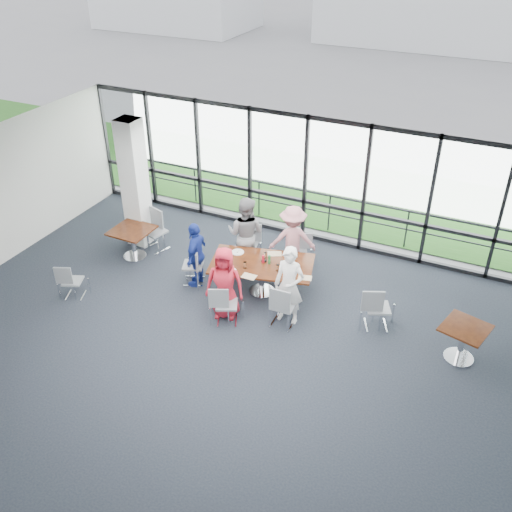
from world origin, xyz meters
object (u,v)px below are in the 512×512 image
at_px(diner_far_right, 292,240).
at_px(chair_main_nr, 284,305).
at_px(structural_column, 135,184).
at_px(side_table_left, 132,234).
at_px(chair_main_fl, 247,245).
at_px(diner_end, 196,254).
at_px(chair_spare_r, 378,308).
at_px(chair_spare_lb, 155,232).
at_px(diner_near_right, 289,286).
at_px(diner_far_left, 246,234).
at_px(chair_main_nl, 227,304).
at_px(main_table, 262,267).
at_px(chair_main_end, 193,265).
at_px(side_table_right, 465,333).
at_px(chair_spare_la, 73,281).
at_px(diner_near_left, 225,283).
at_px(chair_main_fr, 298,252).

height_order(diner_far_right, chair_main_nr, diner_far_right).
bearing_deg(structural_column, side_table_left, -68.02).
relative_size(side_table_left, chair_main_fl, 1.01).
bearing_deg(diner_end, chair_spare_r, 84.54).
bearing_deg(chair_spare_lb, diner_end, 170.11).
distance_m(diner_near_right, diner_far_left, 2.18).
relative_size(diner_far_left, chair_main_nl, 2.07).
distance_m(diner_near_right, chair_main_nl, 1.33).
relative_size(main_table, chair_main_nl, 2.77).
bearing_deg(chair_main_end, side_table_right, 67.24).
bearing_deg(chair_spare_la, chair_spare_r, -6.08).
xyz_separation_m(side_table_right, chair_main_nl, (-4.48, -0.88, -0.18)).
xyz_separation_m(side_table_right, chair_spare_lb, (-7.41, 0.93, -0.13)).
distance_m(chair_main_nl, chair_spare_lb, 3.44).
xyz_separation_m(chair_main_end, chair_spare_lb, (-1.57, 0.86, 0.04)).
height_order(chair_main_nr, chair_main_fl, chair_main_nr).
relative_size(main_table, chair_main_nr, 2.57).
bearing_deg(diner_far_left, chair_spare_lb, 0.12).
bearing_deg(diner_far_left, diner_near_right, 134.88).
bearing_deg(diner_far_right, diner_near_left, 49.93).
bearing_deg(diner_end, diner_near_left, 47.61).
distance_m(diner_far_left, diner_far_right, 1.08).
bearing_deg(main_table, side_table_left, 165.50).
relative_size(main_table, diner_near_right, 1.41).
relative_size(diner_near_left, diner_near_right, 0.93).
bearing_deg(diner_far_left, chair_main_fr, -157.77).
xyz_separation_m(side_table_right, diner_far_right, (-4.01, 1.46, 0.21)).
xyz_separation_m(structural_column, diner_near_right, (4.59, -1.37, -0.74)).
xyz_separation_m(side_table_left, chair_spare_lb, (0.28, 0.53, -0.15)).
height_order(main_table, diner_far_left, diner_far_left).
bearing_deg(chair_main_end, chair_main_nr, 55.66).
height_order(diner_far_right, chair_spare_lb, diner_far_right).
distance_m(side_table_right, diner_far_right, 4.28).
height_order(diner_far_left, chair_main_fr, diner_far_left).
relative_size(chair_main_fr, chair_spare_r, 0.87).
distance_m(side_table_left, chair_spare_r, 6.02).
bearing_deg(chair_main_nl, diner_near_left, 100.31).
distance_m(structural_column, side_table_left, 1.21).
distance_m(main_table, diner_near_right, 1.15).
relative_size(chair_main_nl, chair_main_fr, 1.08).
relative_size(diner_far_left, diner_far_right, 1.09).
bearing_deg(diner_far_right, diner_near_right, 85.88).
bearing_deg(chair_spare_lb, diner_near_right, -179.39).
height_order(diner_near_right, chair_main_nr, diner_near_right).
relative_size(main_table, chair_spare_lb, 2.46).
bearing_deg(side_table_left, diner_near_left, -19.40).
relative_size(side_table_left, chair_main_nl, 1.07).
bearing_deg(side_table_left, diner_far_right, 16.10).
height_order(diner_end, chair_main_nl, diner_end).
xyz_separation_m(chair_main_fr, chair_spare_la, (-3.97, -3.19, -0.00)).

